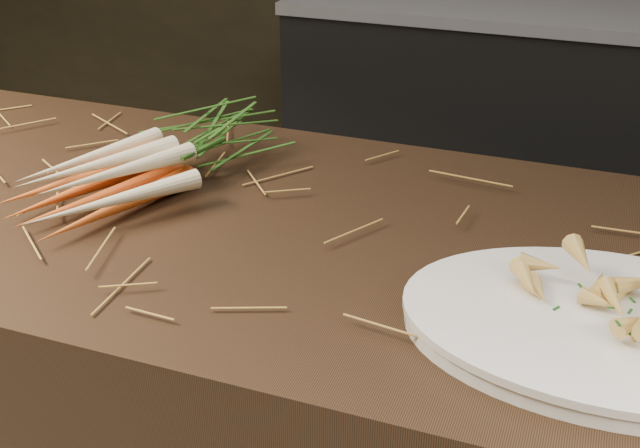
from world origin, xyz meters
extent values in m
cube|color=black|center=(0.00, 0.30, 0.45)|extent=(2.40, 0.70, 0.90)
cube|color=black|center=(0.30, 2.18, 0.40)|extent=(1.80, 0.60, 0.80)
cube|color=#99999E|center=(0.30, 2.18, 0.82)|extent=(1.82, 0.62, 0.04)
cone|color=#E3551A|center=(-0.23, 0.27, 0.92)|extent=(0.13, 0.27, 0.04)
cone|color=#E3551A|center=(-0.19, 0.25, 0.92)|extent=(0.15, 0.26, 0.04)
cone|color=#E3551A|center=(-0.15, 0.23, 0.92)|extent=(0.12, 0.27, 0.04)
cone|color=#E3551A|center=(-0.21, 0.25, 0.95)|extent=(0.16, 0.26, 0.04)
cone|color=beige|center=(-0.22, 0.28, 0.97)|extent=(0.11, 0.25, 0.04)
cone|color=beige|center=(-0.18, 0.25, 0.97)|extent=(0.14, 0.24, 0.04)
cone|color=beige|center=(-0.15, 0.25, 0.97)|extent=(0.13, 0.25, 0.04)
cone|color=beige|center=(-0.13, 0.21, 0.94)|extent=(0.17, 0.23, 0.03)
ellipsoid|color=#37611A|center=(-0.09, 0.47, 0.95)|extent=(0.25, 0.28, 0.09)
camera|label=1|loc=(0.48, -0.63, 1.43)|focal=45.00mm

